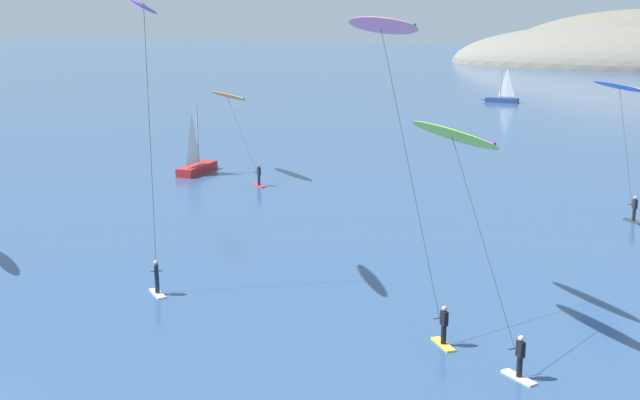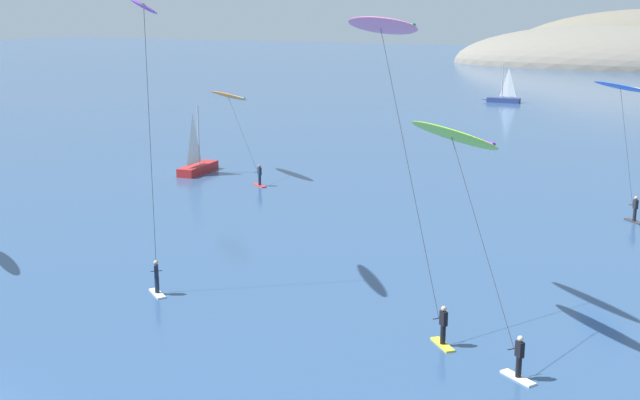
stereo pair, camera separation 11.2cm
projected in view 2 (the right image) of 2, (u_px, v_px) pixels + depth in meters
headland_island at (635, 66)px, 201.48m from camera, size 91.96×47.85×28.05m
sailboat_near at (200, 165)px, 67.84m from camera, size 2.11×5.97×5.70m
sailboat_far at (502, 98)px, 119.74m from camera, size 5.91×1.57×5.70m
kitesurfer_pink at (385, 45)px, 34.86m from camera, size 8.15×6.61×13.16m
kitesurfer_orange at (230, 101)px, 65.42m from camera, size 8.58×5.48×6.94m
kitesurfer_lime at (455, 147)px, 32.48m from camera, size 7.84×6.57×8.91m
kitesurfer_blue at (621, 94)px, 52.78m from camera, size 5.28×5.99×8.81m
kitesurfer_purple at (145, 29)px, 37.93m from camera, size 4.52×4.86×13.96m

